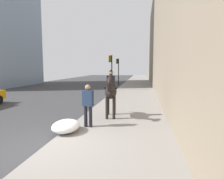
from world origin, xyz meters
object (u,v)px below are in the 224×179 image
mounted_horse_near (111,91)px  traffic_light_far_curb (118,67)px  pedestrian_greeting (88,103)px  traffic_light_near_curb (111,67)px

mounted_horse_near → traffic_light_far_curb: bearing=179.7°
pedestrian_greeting → traffic_light_near_curb: (13.18, 1.23, 1.45)m
pedestrian_greeting → traffic_light_far_curb: bearing=8.0°
traffic_light_far_curb → pedestrian_greeting: bearing=-176.1°
mounted_horse_near → pedestrian_greeting: (-1.70, 0.63, -0.28)m
pedestrian_greeting → traffic_light_near_curb: traffic_light_near_curb is taller
pedestrian_greeting → traffic_light_near_curb: 13.32m
pedestrian_greeting → traffic_light_near_curb: bearing=9.4°
pedestrian_greeting → traffic_light_far_curb: traffic_light_far_curb is taller
traffic_light_near_curb → pedestrian_greeting: bearing=-174.7°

